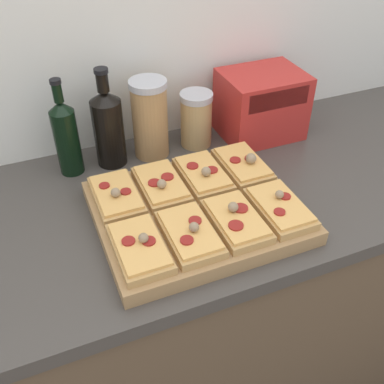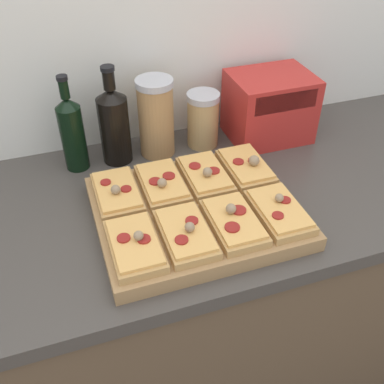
{
  "view_description": "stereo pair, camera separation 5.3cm",
  "coord_description": "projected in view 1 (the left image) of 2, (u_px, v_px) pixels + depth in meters",
  "views": [
    {
      "loc": [
        -0.31,
        -0.53,
        1.65
      ],
      "look_at": [
        0.01,
        0.26,
        0.97
      ],
      "focal_mm": 42.0,
      "sensor_mm": 36.0,
      "label": 1
    },
    {
      "loc": [
        -0.26,
        -0.54,
        1.65
      ],
      "look_at": [
        0.01,
        0.26,
        0.97
      ],
      "focal_mm": 42.0,
      "sensor_mm": 36.0,
      "label": 2
    }
  ],
  "objects": [
    {
      "name": "grain_jar_short",
      "position": [
        196.0,
        119.0,
        1.31
      ],
      "size": [
        0.1,
        0.1,
        0.16
      ],
      "color": "tan",
      "rests_on": "kitchen_counter"
    },
    {
      "name": "pizza_slice_front_midright",
      "position": [
        236.0,
        220.0,
        1.01
      ],
      "size": [
        0.1,
        0.18,
        0.05
      ],
      "color": "tan",
      "rests_on": "cutting_board"
    },
    {
      "name": "pizza_slice_front_midleft",
      "position": [
        190.0,
        233.0,
        0.98
      ],
      "size": [
        0.1,
        0.18,
        0.05
      ],
      "color": "tan",
      "rests_on": "cutting_board"
    },
    {
      "name": "pizza_slice_front_right",
      "position": [
        280.0,
        207.0,
        1.05
      ],
      "size": [
        0.1,
        0.18,
        0.05
      ],
      "color": "tan",
      "rests_on": "cutting_board"
    },
    {
      "name": "toaster_oven",
      "position": [
        261.0,
        104.0,
        1.35
      ],
      "size": [
        0.26,
        0.19,
        0.2
      ],
      "color": "red",
      "rests_on": "kitchen_counter"
    },
    {
      "name": "wine_bottle",
      "position": [
        108.0,
        127.0,
        1.22
      ],
      "size": [
        0.08,
        0.08,
        0.28
      ],
      "color": "black",
      "rests_on": "kitchen_counter"
    },
    {
      "name": "olive_oil_bottle",
      "position": [
        66.0,
        136.0,
        1.18
      ],
      "size": [
        0.07,
        0.07,
        0.27
      ],
      "color": "black",
      "rests_on": "kitchen_counter"
    },
    {
      "name": "kitchen_counter",
      "position": [
        182.0,
        307.0,
        1.44
      ],
      "size": [
        2.63,
        0.67,
        0.92
      ],
      "color": "brown",
      "rests_on": "ground_plane"
    },
    {
      "name": "pizza_slice_back_midleft",
      "position": [
        161.0,
        185.0,
        1.11
      ],
      "size": [
        0.1,
        0.18,
        0.05
      ],
      "color": "tan",
      "rests_on": "cutting_board"
    },
    {
      "name": "grain_jar_tall",
      "position": [
        151.0,
        119.0,
        1.25
      ],
      "size": [
        0.1,
        0.1,
        0.23
      ],
      "color": "#AD7F4C",
      "rests_on": "kitchen_counter"
    },
    {
      "name": "pizza_slice_front_left",
      "position": [
        140.0,
        247.0,
        0.94
      ],
      "size": [
        0.1,
        0.18,
        0.05
      ],
      "color": "tan",
      "rests_on": "cutting_board"
    },
    {
      "name": "pizza_slice_back_left",
      "position": [
        116.0,
        195.0,
        1.08
      ],
      "size": [
        0.1,
        0.18,
        0.05
      ],
      "color": "tan",
      "rests_on": "cutting_board"
    },
    {
      "name": "wall_back",
      "position": [
        130.0,
        24.0,
        1.21
      ],
      "size": [
        6.0,
        0.06,
        2.5
      ],
      "color": "silver",
      "rests_on": "ground_plane"
    },
    {
      "name": "pizza_slice_back_midright",
      "position": [
        203.0,
        174.0,
        1.15
      ],
      "size": [
        0.1,
        0.18,
        0.05
      ],
      "color": "tan",
      "rests_on": "cutting_board"
    },
    {
      "name": "cutting_board",
      "position": [
        197.0,
        212.0,
        1.08
      ],
      "size": [
        0.47,
        0.4,
        0.04
      ],
      "primitive_type": "cube",
      "color": "#A37A4C",
      "rests_on": "kitchen_counter"
    },
    {
      "name": "pizza_slice_back_right",
      "position": [
        243.0,
        164.0,
        1.18
      ],
      "size": [
        0.1,
        0.18,
        0.06
      ],
      "color": "tan",
      "rests_on": "cutting_board"
    }
  ]
}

